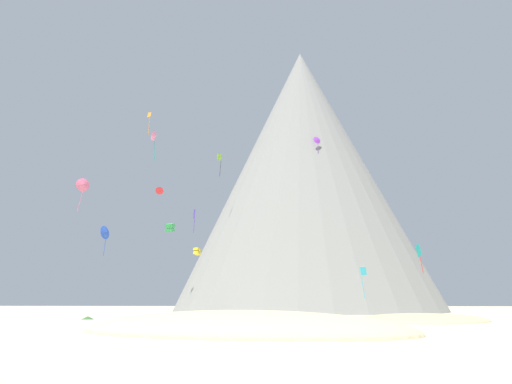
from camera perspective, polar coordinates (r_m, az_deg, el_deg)
ground_plane at (r=36.84m, az=-6.15°, el=-17.36°), size 400.00×400.00×0.00m
dune_foreground_left at (r=57.07m, az=20.50°, el=-15.38°), size 23.20×23.94×1.74m
dune_foreground_right at (r=33.75m, az=-1.86°, el=-17.74°), size 27.82×19.51×3.19m
bush_scatter_east at (r=59.21m, az=-9.64°, el=-15.69°), size 2.73×2.73×0.56m
bush_mid_center at (r=58.43m, az=-5.26°, el=-15.72°), size 2.56×2.56×0.81m
bush_low_patch at (r=51.90m, az=-10.37°, el=-15.68°), size 1.13×1.13×0.99m
bush_ridge_crest at (r=62.02m, az=-20.97°, el=-14.98°), size 2.31×2.31×0.41m
bush_far_right at (r=58.21m, az=3.29°, el=-15.84°), size 2.93×2.93×0.66m
rock_massif at (r=111.65m, az=6.12°, el=0.23°), size 79.71×79.71×68.65m
kite_rainbow_mid at (r=73.47m, az=-21.51°, el=0.86°), size 1.83×1.74×5.26m
kite_yellow_low at (r=80.13m, az=-7.64°, el=-7.64°), size 1.34×1.38×1.29m
kite_lime_high at (r=97.50m, az=-4.75°, el=4.22°), size 0.82×1.01×5.25m
kite_blue_low at (r=72.04m, az=-18.91°, el=-5.00°), size 1.11×2.23×4.68m
kite_indigo_mid at (r=77.41m, az=-8.01°, el=-3.18°), size 0.48×0.75×4.13m
kite_red_high at (r=102.12m, az=-12.42°, el=0.15°), size 1.75×1.18×1.83m
kite_violet_high at (r=99.95m, az=7.93°, el=6.65°), size 1.75×1.27×4.45m
kite_pink_high at (r=79.18m, az=-13.03°, el=7.04°), size 1.05×1.88×5.39m
kite_teal_low at (r=58.83m, az=20.38°, el=-7.41°), size 0.63×0.74×3.55m
kite_green_mid at (r=74.50m, az=-11.09°, el=-4.55°), size 1.41×1.50×1.66m
kite_cyan_low at (r=63.28m, az=13.73°, el=-10.40°), size 0.88×0.79×4.14m
kite_orange_high at (r=91.24m, az=-13.67°, el=9.20°), size 0.74×0.38×4.82m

